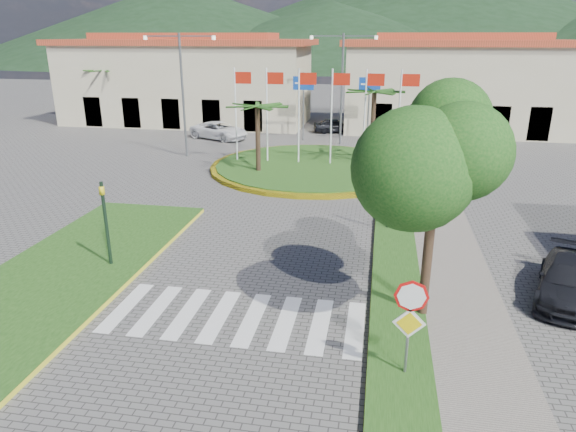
% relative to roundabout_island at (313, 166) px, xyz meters
% --- Properties ---
extents(ground, '(160.00, 160.00, 0.00)m').
position_rel_roundabout_island_xyz_m(ground, '(-0.00, -22.00, -0.17)').
color(ground, '#5F5C5A').
rests_on(ground, ground).
extents(sidewalk_right, '(4.00, 28.00, 0.15)m').
position_rel_roundabout_island_xyz_m(sidewalk_right, '(6.00, -20.00, -0.10)').
color(sidewalk_right, gray).
rests_on(sidewalk_right, ground).
extents(verge_right, '(1.60, 28.00, 0.18)m').
position_rel_roundabout_island_xyz_m(verge_right, '(4.80, -20.00, -0.08)').
color(verge_right, '#1D4614').
rests_on(verge_right, ground).
extents(median_left, '(5.00, 14.00, 0.18)m').
position_rel_roundabout_island_xyz_m(median_left, '(-6.50, -16.00, -0.08)').
color(median_left, '#1D4614').
rests_on(median_left, ground).
extents(crosswalk, '(8.00, 3.00, 0.01)m').
position_rel_roundabout_island_xyz_m(crosswalk, '(-0.00, -18.00, -0.17)').
color(crosswalk, silver).
rests_on(crosswalk, ground).
extents(roundabout_island, '(12.70, 12.70, 6.00)m').
position_rel_roundabout_island_xyz_m(roundabout_island, '(0.00, 0.00, 0.00)').
color(roundabout_island, yellow).
rests_on(roundabout_island, ground).
extents(stop_sign, '(0.80, 0.11, 2.65)m').
position_rel_roundabout_island_xyz_m(stop_sign, '(4.90, -20.04, 1.62)').
color(stop_sign, slate).
rests_on(stop_sign, ground).
extents(deciduous_tree, '(3.60, 3.60, 6.80)m').
position_rel_roundabout_island_xyz_m(deciduous_tree, '(5.50, -17.00, 5.00)').
color(deciduous_tree, black).
rests_on(deciduous_tree, ground).
extents(traffic_light_left, '(0.15, 0.18, 3.20)m').
position_rel_roundabout_island_xyz_m(traffic_light_left, '(-5.20, -15.50, 1.77)').
color(traffic_light_left, black).
rests_on(traffic_light_left, ground).
extents(traffic_light_right, '(0.15, 0.18, 3.20)m').
position_rel_roundabout_island_xyz_m(traffic_light_right, '(4.50, -10.00, 1.77)').
color(traffic_light_right, black).
rests_on(traffic_light_right, ground).
extents(traffic_light_far, '(0.18, 0.15, 3.20)m').
position_rel_roundabout_island_xyz_m(traffic_light_far, '(8.00, 4.00, 1.77)').
color(traffic_light_far, black).
rests_on(traffic_light_far, ground).
extents(direction_sign_west, '(1.60, 0.14, 5.20)m').
position_rel_roundabout_island_xyz_m(direction_sign_west, '(-2.00, 8.97, 3.36)').
color(direction_sign_west, slate).
rests_on(direction_sign_west, ground).
extents(direction_sign_east, '(1.60, 0.14, 5.20)m').
position_rel_roundabout_island_xyz_m(direction_sign_east, '(3.00, 8.97, 3.36)').
color(direction_sign_east, slate).
rests_on(direction_sign_east, ground).
extents(street_lamp_centre, '(4.80, 0.16, 8.00)m').
position_rel_roundabout_island_xyz_m(street_lamp_centre, '(1.00, 8.00, 4.32)').
color(street_lamp_centre, slate).
rests_on(street_lamp_centre, ground).
extents(street_lamp_west, '(4.80, 0.16, 8.00)m').
position_rel_roundabout_island_xyz_m(street_lamp_west, '(-9.00, 2.00, 4.32)').
color(street_lamp_west, slate).
rests_on(street_lamp_west, ground).
extents(building_left, '(23.32, 9.54, 8.05)m').
position_rel_roundabout_island_xyz_m(building_left, '(-14.00, 16.00, 3.73)').
color(building_left, '#BFB590').
rests_on(building_left, ground).
extents(building_right, '(19.08, 9.54, 8.05)m').
position_rel_roundabout_island_xyz_m(building_right, '(10.00, 16.00, 3.73)').
color(building_right, '#BFB590').
rests_on(building_right, ground).
extents(hill_far_west, '(140.00, 140.00, 22.00)m').
position_rel_roundabout_island_xyz_m(hill_far_west, '(-55.00, 118.00, 10.83)').
color(hill_far_west, black).
rests_on(hill_far_west, ground).
extents(hill_far_mid, '(180.00, 180.00, 30.00)m').
position_rel_roundabout_island_xyz_m(hill_far_mid, '(15.00, 138.00, 14.83)').
color(hill_far_mid, black).
rests_on(hill_far_mid, ground).
extents(hill_near_back, '(110.00, 110.00, 16.00)m').
position_rel_roundabout_island_xyz_m(hill_near_back, '(-10.00, 108.00, 7.83)').
color(hill_near_back, black).
rests_on(hill_near_back, ground).
extents(white_van, '(5.35, 4.05, 1.35)m').
position_rel_roundabout_island_xyz_m(white_van, '(-8.68, 8.38, 0.50)').
color(white_van, white).
rests_on(white_van, ground).
extents(car_dark_a, '(3.71, 2.24, 1.18)m').
position_rel_roundabout_island_xyz_m(car_dark_a, '(0.10, 12.85, 0.42)').
color(car_dark_a, black).
rests_on(car_dark_a, ground).
extents(car_dark_b, '(3.50, 2.38, 1.09)m').
position_rel_roundabout_island_xyz_m(car_dark_b, '(9.94, 14.75, 0.37)').
color(car_dark_b, black).
rests_on(car_dark_b, ground).
extents(car_side_right, '(3.07, 4.64, 1.25)m').
position_rel_roundabout_island_xyz_m(car_side_right, '(10.07, -15.00, 0.45)').
color(car_side_right, black).
rests_on(car_side_right, ground).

